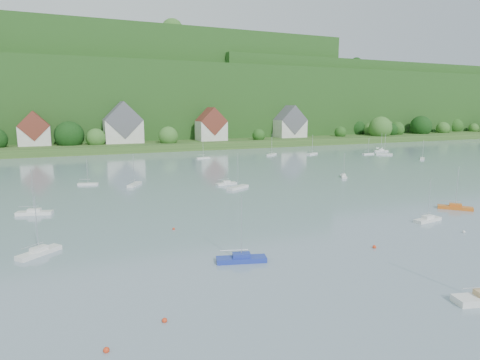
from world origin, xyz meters
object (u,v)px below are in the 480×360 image
object	(u,v)px
near_sailboat_5	(455,207)
near_sailboat_6	(39,252)
near_sailboat_1	(241,258)
near_sailboat_3	(428,219)

from	to	relation	value
near_sailboat_5	near_sailboat_6	distance (m)	68.07
near_sailboat_1	near_sailboat_3	world-z (taller)	near_sailboat_1
near_sailboat_3	near_sailboat_6	distance (m)	57.38
near_sailboat_5	near_sailboat_1	bearing A→B (deg)	-123.48
near_sailboat_3	near_sailboat_5	xyz separation A→B (m)	(11.12, 4.02, 0.02)
near_sailboat_6	near_sailboat_3	bearing A→B (deg)	-46.89
near_sailboat_3	near_sailboat_5	world-z (taller)	near_sailboat_5
near_sailboat_3	near_sailboat_1	bearing A→B (deg)	179.93
near_sailboat_5	near_sailboat_6	bearing A→B (deg)	-137.06
near_sailboat_1	near_sailboat_5	bearing A→B (deg)	25.74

